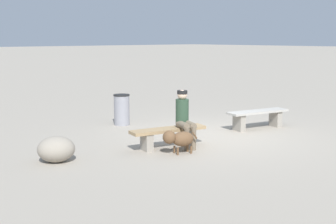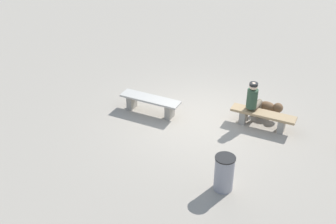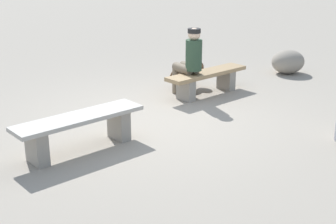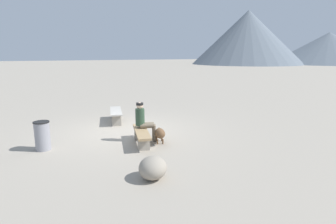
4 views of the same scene
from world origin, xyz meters
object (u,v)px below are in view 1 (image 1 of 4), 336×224
bench_right (168,134)px  seated_person (184,116)px  bench_left (258,116)px  dog (179,139)px  trash_bin (122,110)px  boulder (56,149)px

bench_right → seated_person: 0.52m
bench_left → dog: size_ratio=2.40×
trash_bin → dog: bearing=73.8°
seated_person → boulder: 2.75m
seated_person → trash_bin: seated_person is taller
bench_right → dog: dog is taller
bench_right → seated_person: size_ratio=1.41×
bench_left → bench_right: 3.07m
bench_right → dog: size_ratio=2.34×
bench_left → seated_person: (2.77, 0.13, 0.37)m
bench_left → seated_person: bearing=16.2°
bench_right → boulder: boulder is taller
trash_bin → seated_person: bearing=81.0°
seated_person → boulder: size_ratio=1.74×
bench_right → boulder: 2.39m
bench_right → seated_person: bearing=161.7°
seated_person → dog: (0.48, 0.34, -0.37)m
trash_bin → bench_left: bearing=130.2°
bench_left → dog: dog is taller
bench_left → dog: (3.25, 0.46, -0.00)m
bench_left → bench_right: bench_left is taller
dog → boulder: 2.40m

